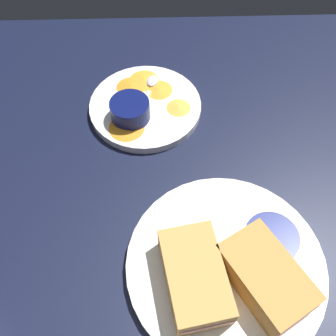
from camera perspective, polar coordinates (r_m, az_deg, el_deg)
The scene contains 10 objects.
ground_plane at distance 60.16cm, azimuth -5.09°, elevation -10.72°, with size 110.00×110.00×3.00cm, color black.
plate_sandwich_main at distance 56.62cm, azimuth 8.71°, elevation -14.34°, with size 28.71×28.71×1.60cm, color white.
sandwich_half_near at distance 52.23cm, azimuth 4.08°, elevation -16.12°, with size 14.28×9.75×4.80cm.
sandwich_half_far at distance 53.70cm, azimuth 14.58°, elevation -15.70°, with size 15.06×13.09×4.80cm.
ramekin_dark_sauce at distance 55.88cm, azimuth 15.15°, elevation -10.78°, with size 7.62×7.62×4.13cm.
spoon_by_dark_ramekin at distance 55.47cm, azimuth 9.94°, elevation -14.54°, with size 6.01×9.38×0.80cm.
plate_chips_companion at distance 72.45cm, azimuth -3.45°, elevation 9.28°, with size 21.14×21.14×1.60cm, color white.
ramekin_light_gravy at distance 68.43cm, azimuth -5.81°, elevation 8.83°, with size 7.15×7.15×3.63cm.
spoon_by_gravy_ramekin at distance 74.73cm, azimuth -2.62°, elevation 12.42°, with size 9.92×3.82×0.80cm.
plantain_chip_scatter at distance 72.49cm, azimuth -3.83°, elevation 10.55°, with size 20.79×17.13×0.60cm.
Camera 1 is at (-23.51, -4.54, 53.69)cm, focal length 40.07 mm.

